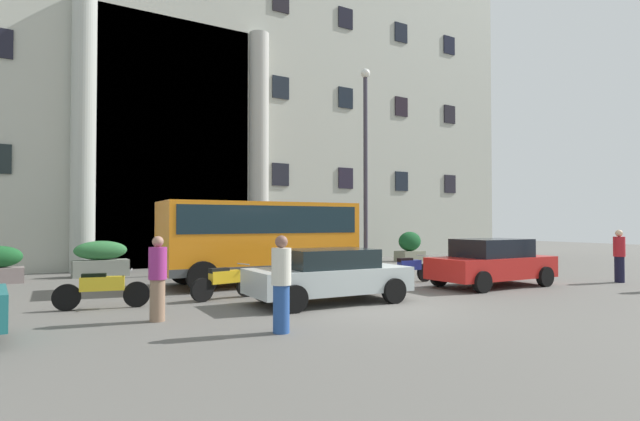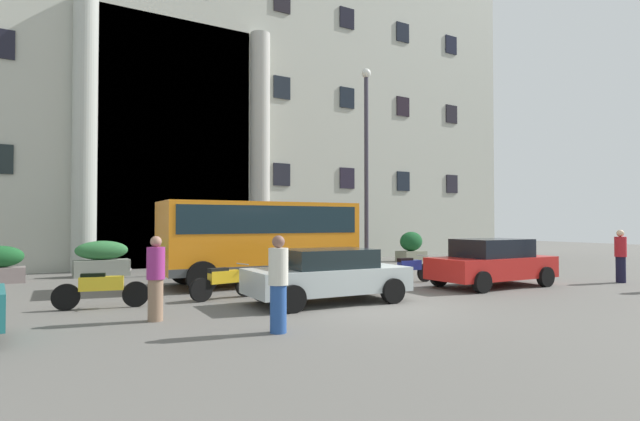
% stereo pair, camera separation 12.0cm
% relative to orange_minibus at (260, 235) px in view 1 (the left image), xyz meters
% --- Properties ---
extents(ground_plane, '(80.00, 64.00, 0.12)m').
position_rel_orange_minibus_xyz_m(ground_plane, '(0.61, -5.50, -1.64)').
color(ground_plane, '#5B5954').
extents(office_building_facade, '(39.65, 9.72, 19.91)m').
position_rel_orange_minibus_xyz_m(office_building_facade, '(0.61, 11.98, 8.36)').
color(office_building_facade, '#AAAC9F').
rests_on(office_building_facade, ground_plane).
extents(orange_minibus, '(6.31, 2.86, 2.63)m').
position_rel_orange_minibus_xyz_m(orange_minibus, '(0.00, 0.00, 0.00)').
color(orange_minibus, orange).
rests_on(orange_minibus, ground_plane).
extents(bus_stop_sign, '(0.44, 0.08, 2.45)m').
position_rel_orange_minibus_xyz_m(bus_stop_sign, '(4.79, 1.69, -0.06)').
color(bus_stop_sign, '#969F1A').
rests_on(bus_stop_sign, ground_plane).
extents(hedge_planter_entrance_left, '(1.41, 0.87, 1.50)m').
position_rel_orange_minibus_xyz_m(hedge_planter_entrance_left, '(10.59, 4.65, -0.85)').
color(hedge_planter_entrance_left, gray).
rests_on(hedge_planter_entrance_left, ground_plane).
extents(hedge_planter_west, '(1.91, 0.70, 1.31)m').
position_rel_orange_minibus_xyz_m(hedge_planter_west, '(-4.02, 5.18, -0.95)').
color(hedge_planter_west, gray).
rests_on(hedge_planter_west, ground_plane).
extents(parked_sedan_far, '(4.13, 2.04, 1.47)m').
position_rel_orange_minibus_xyz_m(parked_sedan_far, '(5.90, -4.32, -0.83)').
color(parked_sedan_far, red).
rests_on(parked_sedan_far, ground_plane).
extents(parked_hatchback_near, '(4.09, 2.10, 1.33)m').
position_rel_orange_minibus_xyz_m(parked_hatchback_near, '(-0.12, -4.28, -0.89)').
color(parked_hatchback_near, '#AEB9B9').
rests_on(parked_hatchback_near, ground_plane).
extents(motorcycle_near_kerb, '(1.91, 0.61, 0.89)m').
position_rel_orange_minibus_xyz_m(motorcycle_near_kerb, '(-2.15, -2.42, -1.12)').
color(motorcycle_near_kerb, black).
rests_on(motorcycle_near_kerb, ground_plane).
extents(motorcycle_far_end, '(1.91, 0.55, 0.89)m').
position_rel_orange_minibus_xyz_m(motorcycle_far_end, '(4.32, -2.25, -1.13)').
color(motorcycle_far_end, black).
rests_on(motorcycle_far_end, ground_plane).
extents(scooter_by_planter, '(2.06, 0.71, 0.89)m').
position_rel_orange_minibus_xyz_m(scooter_by_planter, '(-5.08, -2.26, -1.12)').
color(scooter_by_planter, black).
rests_on(scooter_by_planter, ground_plane).
extents(pedestrian_man_red_shirt, '(0.36, 0.36, 1.76)m').
position_rel_orange_minibus_xyz_m(pedestrian_man_red_shirt, '(-2.67, -6.67, -0.69)').
color(pedestrian_man_red_shirt, '#24488D').
rests_on(pedestrian_man_red_shirt, ground_plane).
extents(pedestrian_man_crossing, '(0.36, 0.36, 1.72)m').
position_rel_orange_minibus_xyz_m(pedestrian_man_crossing, '(-4.31, -4.40, -0.71)').
color(pedestrian_man_crossing, '#866750').
rests_on(pedestrian_man_crossing, ground_plane).
extents(pedestrian_woman_with_bag, '(0.36, 0.36, 1.74)m').
position_rel_orange_minibus_xyz_m(pedestrian_woman_with_bag, '(10.34, -5.87, -0.70)').
color(pedestrian_woman_with_bag, black).
rests_on(pedestrian_woman_with_bag, ground_plane).
extents(lamppost_plaza_centre, '(0.40, 0.40, 8.57)m').
position_rel_orange_minibus_xyz_m(lamppost_plaza_centre, '(5.97, 2.28, 3.35)').
color(lamppost_plaza_centre, '#34313F').
rests_on(lamppost_plaza_centre, ground_plane).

